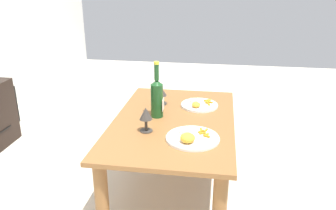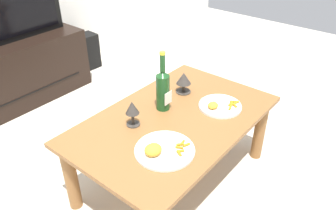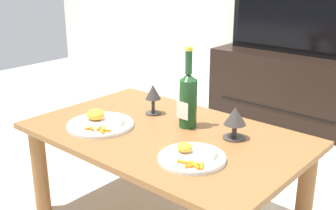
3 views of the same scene
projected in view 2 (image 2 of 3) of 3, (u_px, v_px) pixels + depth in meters
ground_plane at (174, 178)px, 2.03m from camera, size 6.40×6.40×0.00m
dining_table at (174, 129)px, 1.83m from camera, size 1.14×0.72×0.45m
tv_stand at (10, 74)px, 2.65m from camera, size 1.22×0.45×0.50m
floor_speaker at (89, 51)px, 3.26m from camera, size 0.17×0.17×0.34m
wine_bottle at (163, 88)px, 1.80m from camera, size 0.07×0.08×0.34m
goblet_left at (132, 109)px, 1.69m from camera, size 0.07×0.07×0.14m
goblet_right at (184, 79)px, 1.98m from camera, size 0.09×0.09×0.13m
dinner_plate_left at (163, 149)px, 1.55m from camera, size 0.28×0.28×0.06m
dinner_plate_right at (220, 105)px, 1.88m from camera, size 0.24×0.24×0.05m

